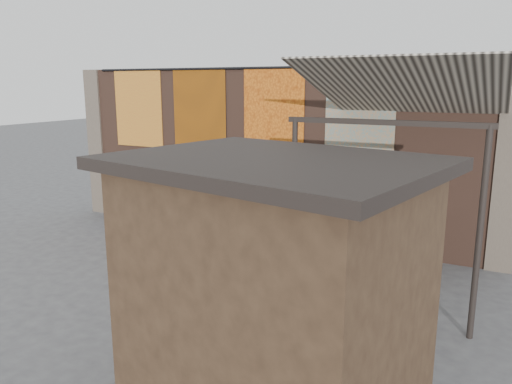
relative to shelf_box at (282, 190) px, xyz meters
The scene contains 35 objects.
ground 2.68m from the shelf_box, 104.82° to the right, with size 70.00×70.00×0.00m, color #474749.
brick_wall 1.05m from the shelf_box, 146.68° to the left, with size 10.00×0.40×4.00m, color brown.
pier_left 5.87m from the shelf_box, behind, with size 0.50×0.50×4.00m, color #4C4238.
pier_right 4.67m from the shelf_box, ahead, with size 0.50×0.50×4.00m, color #4C4238.
eating_counter 0.63m from the shelf_box, behind, with size 8.00×0.32×0.05m, color #9E7A51.
shelf_box is the anchor object (origin of this frame).
tapestry_redgold 4.56m from the shelf_box, behind, with size 1.50×0.02×2.00m, color maroon.
tapestry_sun 2.91m from the shelf_box, behind, with size 1.50×0.02×2.00m, color #C6620B.
tapestry_orange 1.79m from the shelf_box, 149.74° to the left, with size 1.50×0.02×2.00m, color orange.
tapestry_multi 2.45m from the shelf_box, ahead, with size 1.50×0.02×2.00m, color teal.
hang_rail 2.81m from the shelf_box, 164.39° to the left, with size 0.06×0.06×9.50m, color black.
scooter_stool_0 3.52m from the shelf_box, behind, with size 0.38×0.85×0.81m, color #AD320D, non-canonical shape.
scooter_stool_1 2.91m from the shelf_box, behind, with size 0.40×0.89×0.84m, color #0E481E, non-canonical shape.
scooter_stool_2 2.40m from the shelf_box, behind, with size 0.35×0.77×0.73m, color black, non-canonical shape.
scooter_stool_3 1.88m from the shelf_box, 169.72° to the right, with size 0.36×0.81×0.77m, color #0D5E2C, non-canonical shape.
scooter_stool_4 1.38m from the shelf_box, 165.00° to the right, with size 0.35×0.78×0.74m, color #1E144E, non-canonical shape.
scooter_stool_5 1.04m from the shelf_box, 142.83° to the right, with size 0.33×0.74×0.70m, color #884D0C, non-canonical shape.
scooter_stool_6 0.93m from the shelf_box, 52.96° to the right, with size 0.38×0.84×0.80m, color navy, non-canonical shape.
scooter_stool_7 1.17m from the shelf_box, 19.14° to the right, with size 0.36×0.79×0.75m, color #A21517, non-canonical shape.
scooter_stool_8 1.62m from the shelf_box, 11.78° to the right, with size 0.39×0.87×0.82m, color navy, non-canonical shape.
scooter_stool_9 2.16m from the shelf_box, ahead, with size 0.36×0.81×0.77m, color #186348, non-canonical shape.
diner_left 4.53m from the shelf_box, behind, with size 0.62×0.41×1.69m, color #8B93CA.
diner_right 3.69m from the shelf_box, behind, with size 0.76×0.60×1.57m, color #33282B.
shopper_navy 2.78m from the shelf_box, 43.84° to the right, with size 0.95×0.40×1.63m, color #171E34.
shopper_grey 3.61m from the shelf_box, 49.22° to the right, with size 1.22×0.70×1.89m, color #58585D.
shopper_tan 2.72m from the shelf_box, 22.44° to the right, with size 0.89×0.58×1.83m, color #978C60.
market_stall 6.59m from the shelf_box, 66.98° to the right, with size 2.62×1.97×2.84m, color black.
stall_roof 6.79m from the shelf_box, 66.98° to the right, with size 2.94×2.26×0.12m, color black.
stall_sign 5.84m from the shelf_box, 61.23° to the right, with size 1.20×0.04×0.50m, color gold.
stall_shelf 5.79m from the shelf_box, 61.23° to the right, with size 2.18×0.10×0.06m, color #473321.
awning_canvas 3.96m from the shelf_box, 25.84° to the right, with size 3.20×3.40×0.03m, color beige.
awning_ledger 3.97m from the shelf_box, ahead, with size 3.30×0.08×0.12m, color #33261C.
awning_header 4.49m from the shelf_box, 45.08° to the right, with size 3.00×0.08×0.08m, color black.
awning_post_left 3.28m from the shelf_box, 62.78° to the right, with size 0.09×0.09×3.10m, color black.
awning_post_right 5.19m from the shelf_box, 34.05° to the right, with size 0.09×0.09×3.10m, color black.
Camera 1 is at (5.11, -7.95, 3.64)m, focal length 35.00 mm.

